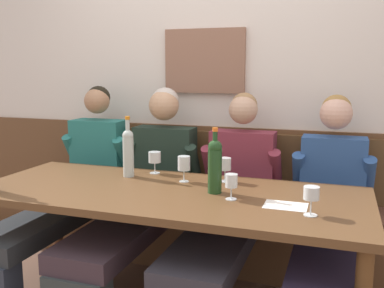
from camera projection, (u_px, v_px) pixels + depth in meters
The scene contains 16 objects.
room_wall_back at pixel (217, 69), 3.23m from camera, with size 6.80×0.12×2.80m.
wood_wainscot_panel at pixel (214, 189), 3.34m from camera, with size 6.80×0.03×0.97m, color brown.
wall_bench at pixel (206, 224), 3.18m from camera, with size 2.47×0.42×0.94m.
dining_table at pixel (167, 204), 2.43m from camera, with size 2.17×0.88×0.73m.
person_left_seat at pixel (71, 185), 3.02m from camera, with size 0.51×1.33×1.27m.
person_right_seat at pixel (142, 192), 2.83m from camera, with size 0.54×1.35×1.27m.
person_center_left_seat at pixel (227, 206), 2.64m from camera, with size 0.54×1.34×1.24m.
person_center_right_seat at pixel (330, 214), 2.46m from camera, with size 0.50×1.34×1.24m.
wine_bottle_clear_water at pixel (128, 151), 2.71m from camera, with size 0.07×0.07×0.38m.
wine_bottle_green_tall at pixel (215, 164), 2.34m from camera, with size 0.08×0.08×0.36m.
wine_glass_left_end at pixel (184, 165), 2.58m from camera, with size 0.07×0.07×0.16m.
wine_glass_right_end at pixel (311, 195), 1.98m from camera, with size 0.07×0.07×0.14m.
wine_glass_mid_right at pixel (155, 158), 2.80m from camera, with size 0.08×0.08×0.14m.
wine_glass_by_bottle at pixel (231, 182), 2.23m from camera, with size 0.06×0.06×0.13m.
wine_glass_center_rear at pixel (225, 165), 2.58m from camera, with size 0.07×0.07×0.15m.
tasting_sheet_left_guest at pixel (286, 206), 2.14m from camera, with size 0.21×0.15×0.00m, color white.
Camera 1 is at (0.89, -2.08, 1.40)m, focal length 40.75 mm.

